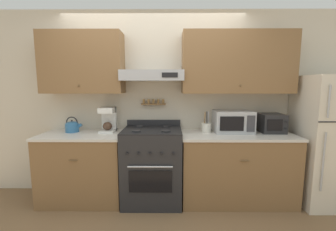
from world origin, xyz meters
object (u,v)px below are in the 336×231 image
(stove_range, at_px, (152,165))
(utensil_crock, at_px, (206,127))
(microwave, at_px, (233,121))
(toaster_oven, at_px, (271,123))
(refrigerator, at_px, (328,141))
(coffee_maker, at_px, (108,119))
(tea_kettle, at_px, (72,126))

(stove_range, height_order, utensil_crock, utensil_crock)
(microwave, height_order, utensil_crock, microwave)
(utensil_crock, bearing_deg, toaster_oven, -0.11)
(microwave, distance_m, utensil_crock, 0.37)
(refrigerator, bearing_deg, toaster_oven, 167.87)
(refrigerator, relative_size, microwave, 3.29)
(coffee_maker, height_order, toaster_oven, coffee_maker)
(coffee_maker, distance_m, toaster_oven, 2.20)
(refrigerator, bearing_deg, stove_range, 179.61)
(toaster_oven, bearing_deg, refrigerator, -12.13)
(stove_range, relative_size, coffee_maker, 3.14)
(tea_kettle, xyz_separation_m, utensil_crock, (1.81, 0.00, -0.01))
(coffee_maker, distance_m, utensil_crock, 1.33)
(stove_range, height_order, tea_kettle, tea_kettle)
(coffee_maker, xyz_separation_m, microwave, (1.69, -0.02, -0.02))
(coffee_maker, relative_size, microwave, 0.66)
(tea_kettle, relative_size, utensil_crock, 0.82)
(coffee_maker, relative_size, toaster_oven, 1.07)
(refrigerator, height_order, tea_kettle, refrigerator)
(coffee_maker, bearing_deg, refrigerator, -3.59)
(refrigerator, bearing_deg, microwave, 172.13)
(coffee_maker, bearing_deg, stove_range, -15.19)
(coffee_maker, bearing_deg, microwave, -0.55)
(tea_kettle, bearing_deg, refrigerator, -2.50)
(refrigerator, distance_m, microwave, 1.22)
(microwave, relative_size, utensil_crock, 1.80)
(microwave, bearing_deg, refrigerator, -7.87)
(microwave, distance_m, toaster_oven, 0.52)
(refrigerator, distance_m, coffee_maker, 2.89)
(tea_kettle, height_order, coffee_maker, coffee_maker)
(tea_kettle, bearing_deg, stove_range, -6.86)
(tea_kettle, height_order, utensil_crock, utensil_crock)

